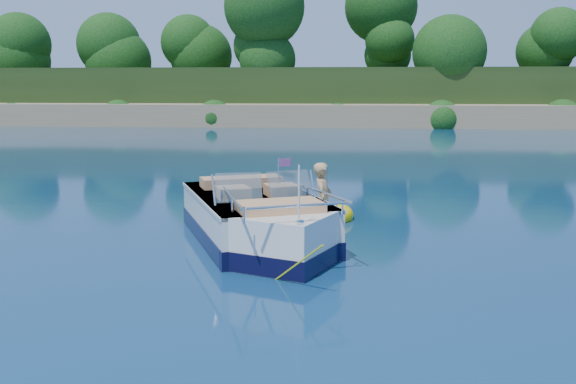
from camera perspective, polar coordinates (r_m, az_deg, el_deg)
name	(u,v)px	position (r m, az deg, el deg)	size (l,w,h in m)	color
ground	(194,306)	(8.53, -8.38, -10.00)	(160.00, 160.00, 0.00)	#091C41
shoreline	(329,101)	(71.63, 3.63, 8.06)	(170.00, 59.00, 6.00)	#8C7151
treeline	(321,47)	(48.94, 2.99, 12.73)	(150.00, 7.12, 8.19)	black
motorboat	(260,224)	(11.51, -2.51, -2.84)	(3.43, 5.41, 1.92)	white
tow_tube	(322,214)	(13.75, 3.02, -1.98)	(1.64, 1.64, 0.36)	#E5CC00
boy	(323,218)	(13.81, 3.13, -2.33)	(0.61, 0.40, 1.66)	tan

